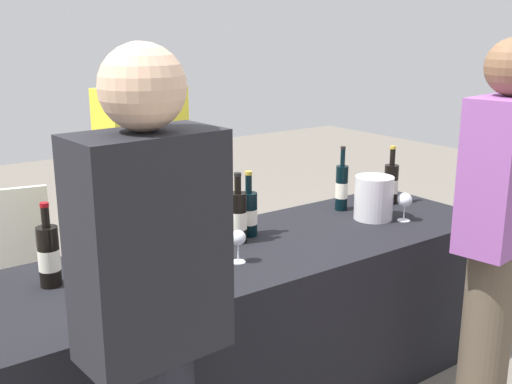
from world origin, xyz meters
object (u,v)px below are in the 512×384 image
(wine_glass_0, at_px, (106,270))
(wine_glass_2, at_px, (405,201))
(wine_bottle_1, at_px, (238,217))
(wine_bottle_2, at_px, (249,213))
(wine_bottle_3, at_px, (342,187))
(guest_1, at_px, (497,227))
(wine_bottle_0, at_px, (49,256))
(server_pouring, at_px, (144,194))
(wine_bottle_4, at_px, (391,183))
(menu_board, at_px, (0,275))
(wine_glass_1, at_px, (238,239))
(guest_0, at_px, (153,325))
(ice_bucket, at_px, (374,198))

(wine_glass_0, distance_m, wine_glass_2, 1.56)
(wine_bottle_1, relative_size, wine_glass_2, 2.21)
(wine_bottle_1, relative_size, wine_glass_0, 2.30)
(wine_glass_2, bearing_deg, wine_bottle_2, 159.87)
(wine_bottle_3, xyz_separation_m, wine_glass_2, (0.12, -0.33, -0.02))
(wine_bottle_2, distance_m, guest_1, 1.07)
(wine_bottle_3, xyz_separation_m, guest_1, (-0.04, -0.94, 0.03))
(wine_bottle_2, xyz_separation_m, guest_1, (0.60, -0.89, 0.05))
(wine_bottle_1, xyz_separation_m, wine_bottle_2, (0.09, 0.05, -0.01))
(wine_bottle_0, height_order, server_pouring, server_pouring)
(wine_bottle_3, bearing_deg, wine_bottle_4, -12.24)
(wine_bottle_1, xyz_separation_m, wine_glass_0, (-0.71, -0.21, -0.02))
(wine_bottle_0, xyz_separation_m, guest_1, (1.53, -0.85, 0.04))
(wine_bottle_0, xyz_separation_m, wine_glass_0, (0.13, -0.22, -0.02))
(wine_bottle_3, bearing_deg, guest_1, -92.47)
(wine_bottle_0, bearing_deg, wine_bottle_3, 3.22)
(server_pouring, distance_m, menu_board, 0.87)
(wine_glass_0, bearing_deg, wine_glass_1, -0.18)
(guest_0, bearing_deg, guest_1, -6.31)
(wine_bottle_4, bearing_deg, wine_bottle_2, 179.05)
(wine_glass_1, relative_size, server_pouring, 0.09)
(guest_1, bearing_deg, wine_bottle_2, 115.18)
(wine_glass_1, distance_m, guest_1, 1.05)
(wine_bottle_2, height_order, wine_bottle_4, wine_bottle_4)
(wine_glass_0, bearing_deg, ice_bucket, 3.68)
(wine_glass_0, xyz_separation_m, wine_glass_1, (0.57, -0.00, 0.00))
(ice_bucket, distance_m, guest_0, 1.69)
(wine_glass_2, relative_size, guest_0, 0.09)
(guest_0, distance_m, guest_1, 1.50)
(wine_bottle_4, height_order, guest_0, guest_0)
(wine_bottle_2, bearing_deg, wine_bottle_0, -177.71)
(wine_glass_2, bearing_deg, wine_bottle_3, 109.74)
(wine_glass_0, bearing_deg, wine_bottle_0, 120.95)
(wine_bottle_0, bearing_deg, wine_glass_2, -8.07)
(server_pouring, xyz_separation_m, menu_board, (-0.63, 0.43, -0.42))
(guest_1, distance_m, menu_board, 2.41)
(wine_bottle_3, xyz_separation_m, wine_glass_0, (-1.44, -0.30, -0.02))
(wine_bottle_0, height_order, menu_board, wine_bottle_0)
(ice_bucket, height_order, guest_1, guest_1)
(wine_bottle_2, bearing_deg, menu_board, 133.55)
(wine_bottle_2, distance_m, menu_board, 1.37)
(wine_glass_0, relative_size, ice_bucket, 0.64)
(wine_glass_2, relative_size, guest_1, 0.09)
(wine_bottle_0, xyz_separation_m, wine_bottle_2, (0.93, 0.04, -0.01))
(wine_bottle_0, height_order, wine_bottle_4, wine_bottle_0)
(wine_bottle_2, bearing_deg, wine_bottle_4, -0.95)
(wine_bottle_0, height_order, ice_bucket, wine_bottle_0)
(wine_glass_1, height_order, server_pouring, server_pouring)
(wine_glass_1, xyz_separation_m, menu_board, (-0.67, 1.20, -0.40))
(wine_bottle_1, distance_m, wine_bottle_3, 0.74)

